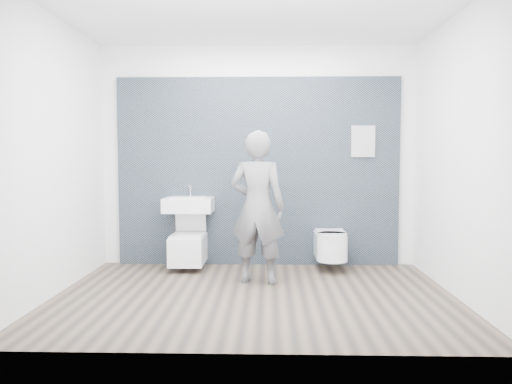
{
  "coord_description": "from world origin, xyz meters",
  "views": [
    {
      "loc": [
        0.15,
        -4.92,
        1.39
      ],
      "look_at": [
        0.0,
        0.6,
        1.0
      ],
      "focal_mm": 35.0,
      "sensor_mm": 36.0,
      "label": 1
    }
  ],
  "objects_px": {
    "washbasin": "(189,204)",
    "toilet_square": "(188,247)",
    "toilet_rounded": "(331,245)",
    "visitor": "(258,207)"
  },
  "relations": [
    {
      "from": "washbasin",
      "to": "visitor",
      "type": "xyz_separation_m",
      "value": [
        0.87,
        -0.71,
        0.04
      ]
    },
    {
      "from": "washbasin",
      "to": "toilet_rounded",
      "type": "distance_m",
      "value": 1.83
    },
    {
      "from": "toilet_square",
      "to": "toilet_rounded",
      "type": "distance_m",
      "value": 1.76
    },
    {
      "from": "washbasin",
      "to": "visitor",
      "type": "relative_size",
      "value": 0.36
    },
    {
      "from": "washbasin",
      "to": "visitor",
      "type": "height_order",
      "value": "visitor"
    },
    {
      "from": "toilet_square",
      "to": "toilet_rounded",
      "type": "height_order",
      "value": "toilet_square"
    },
    {
      "from": "visitor",
      "to": "toilet_square",
      "type": "bearing_deg",
      "value": -24.58
    },
    {
      "from": "washbasin",
      "to": "toilet_square",
      "type": "bearing_deg",
      "value": -90.0
    },
    {
      "from": "washbasin",
      "to": "toilet_rounded",
      "type": "height_order",
      "value": "washbasin"
    },
    {
      "from": "toilet_rounded",
      "to": "visitor",
      "type": "xyz_separation_m",
      "value": [
        -0.88,
        -0.62,
        0.53
      ]
    }
  ]
}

